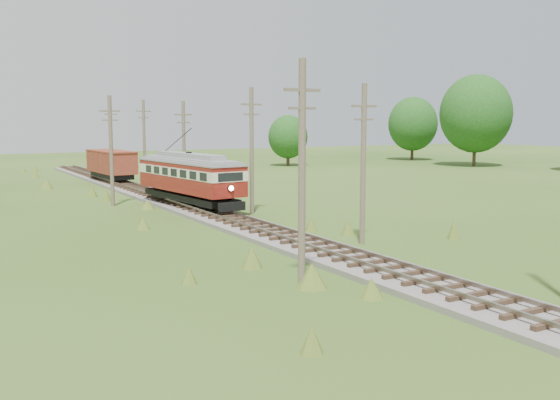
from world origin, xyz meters
TOP-DOWN VIEW (x-y plane):
  - railbed_main at (0.00, 34.00)m, footprint 3.60×96.00m
  - streetcar at (0.00, 35.04)m, footprint 4.11×12.35m
  - gondola at (0.00, 57.89)m, footprint 3.34×9.10m
  - gravel_pile at (3.24, 49.53)m, footprint 3.50×3.71m
  - utility_pole_r_2 at (3.30, 18.00)m, footprint 1.60×0.30m
  - utility_pole_r_3 at (3.20, 31.00)m, footprint 1.60×0.30m
  - utility_pole_r_4 at (3.00, 44.00)m, footprint 1.60×0.30m
  - utility_pole_r_5 at (3.40, 57.00)m, footprint 1.60×0.30m
  - utility_pole_r_6 at (3.20, 70.00)m, footprint 1.60×0.30m
  - utility_pole_l_a at (-4.20, 12.00)m, footprint 1.60×0.30m
  - utility_pole_l_b at (-4.50, 40.00)m, footprint 1.60×0.30m
  - tree_right_4 at (54.00, 58.00)m, footprint 10.50×10.50m
  - tree_right_5 at (56.00, 74.00)m, footprint 8.40×8.40m
  - tree_mid_b at (30.00, 72.00)m, footprint 5.88×5.88m

SIDE VIEW (x-z plane):
  - railbed_main at x=0.00m, z-range -0.09..0.48m
  - gravel_pile at x=3.24m, z-range -0.04..1.23m
  - gondola at x=0.00m, z-range 0.68..3.66m
  - streetcar at x=0.00m, z-range -0.19..5.40m
  - utility_pole_r_4 at x=3.00m, z-range 0.12..8.52m
  - tree_mid_b at x=30.00m, z-range 0.54..8.12m
  - utility_pole_r_2 at x=3.30m, z-range 0.12..8.72m
  - utility_pole_l_b at x=-4.50m, z-range 0.12..8.72m
  - utility_pole_r_6 at x=3.20m, z-range 0.12..8.82m
  - utility_pole_r_5 at x=3.40m, z-range 0.13..9.03m
  - utility_pole_r_3 at x=3.20m, z-range 0.13..9.13m
  - utility_pole_l_a at x=-4.20m, z-range 0.13..9.13m
  - tree_right_5 at x=56.00m, z-range 0.78..11.60m
  - tree_right_4 at x=54.00m, z-range 0.98..14.51m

